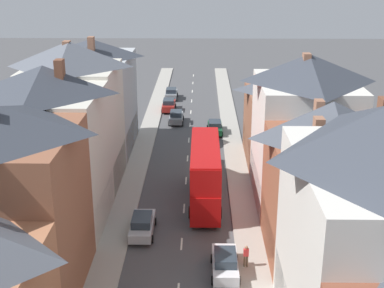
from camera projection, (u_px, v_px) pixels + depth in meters
pavement_left at (136, 172)px, 53.48m from camera, size 2.20×104.00×0.14m
pavement_right at (238, 172)px, 53.32m from camera, size 2.20×104.00×0.14m
centre_line_dashes at (186, 181)px, 51.54m from camera, size 0.14×97.80×0.01m
terrace_row_left at (22, 194)px, 34.63m from camera, size 8.00×63.72×13.47m
terrace_row_right at (352, 220)px, 30.92m from camera, size 8.00×58.79×13.97m
double_decker_bus_lead at (205, 173)px, 46.10m from camera, size 2.74×10.80×5.30m
car_near_blue at (142, 225)px, 41.42m from camera, size 1.90×4.54×1.60m
car_near_silver at (169, 105)px, 74.53m from camera, size 1.90×4.44×1.69m
car_parked_left_a at (176, 117)px, 69.01m from camera, size 1.90×4.10×1.65m
car_parked_right_a at (215, 127)px, 65.02m from camera, size 1.90×4.28×1.60m
car_mid_black at (225, 263)px, 36.18m from camera, size 1.90×4.33×1.67m
car_parked_left_b at (171, 93)px, 80.78m from camera, size 1.90×4.22×1.64m
pedestrian_mid_right at (246, 255)px, 36.76m from camera, size 0.36×0.22×1.61m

